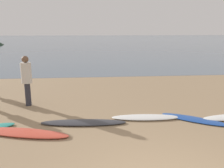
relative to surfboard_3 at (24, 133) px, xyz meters
The scene contains 7 objects.
ground_plane 7.74m from the surfboard_3, 67.31° to the left, with size 120.00×120.00×0.20m, color #997C5B.
ocean_water 57.49m from the surfboard_3, 87.02° to the left, with size 140.00×100.00×0.01m, color slate.
surfboard_3 is the anchor object (origin of this frame).
surfboard_4 1.64m from the surfboard_3, 20.54° to the left, with size 2.50×0.51×0.08m, color #333338.
surfboard_5 3.54m from the surfboard_3, 13.24° to the left, with size 2.11×0.51×0.08m, color white.
surfboard_6 4.92m from the surfboard_3, ahead, with size 2.02×0.47×0.06m, color #1E479E.
person_2 2.72m from the surfboard_3, 101.13° to the left, with size 0.36×0.36×1.80m.
Camera 1 is at (-1.20, -3.02, 2.69)m, focal length 37.54 mm.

